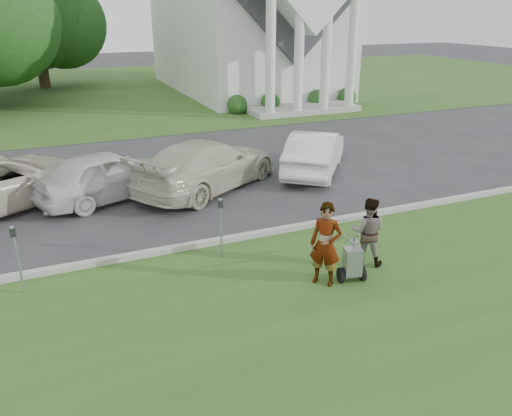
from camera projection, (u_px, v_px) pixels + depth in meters
ground at (255, 248)px, 11.99m from camera, size 120.00×120.00×0.00m
grass_strip at (317, 313)px, 9.42m from camera, size 80.00×7.00×0.01m
church_lawn at (108, 90)px, 35.10m from camera, size 80.00×30.00×0.01m
curb at (247, 236)px, 12.44m from camera, size 80.00×0.18×0.15m
tree_back at (35, 18)px, 34.46m from camera, size 9.61×7.60×8.89m
striping_cart at (352, 262)px, 10.38m from camera, size 0.67×1.17×1.02m
person_left at (326, 245)px, 10.12m from camera, size 0.76×0.76×1.78m
person_right at (368, 232)px, 10.97m from camera, size 0.96×0.93×1.56m
parking_meter_near at (221, 221)px, 11.21m from camera, size 0.10×0.09×1.44m
parking_meter_far at (17, 252)px, 9.73m from camera, size 0.11×0.10×1.48m
car_b at (108, 175)px, 14.84m from camera, size 4.70×3.20×1.49m
car_c at (207, 165)px, 15.68m from camera, size 5.69×4.75×1.56m
car_d at (315, 152)px, 17.29m from camera, size 3.94×4.44×1.46m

